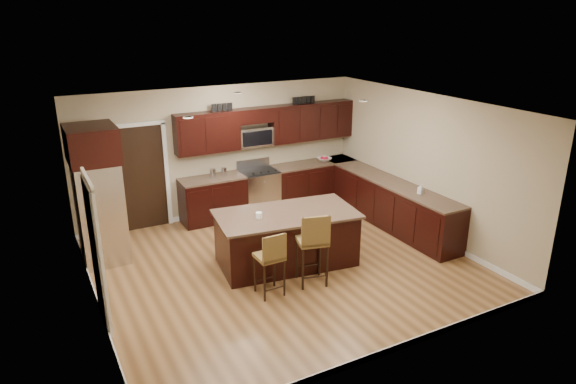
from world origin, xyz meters
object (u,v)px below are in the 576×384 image
stool_mid (313,241)px  stool_left (271,257)px  range (259,191)px  refrigerator (98,193)px  island (286,240)px

stool_mid → stool_left: bearing=-166.3°
stool_left → stool_mid: size_ratio=0.86×
range → refrigerator: refrigerator is taller
range → island: bearing=-103.9°
island → refrigerator: size_ratio=1.05×
stool_left → refrigerator: (-2.01, 2.47, 0.56)m
range → stool_mid: size_ratio=0.92×
stool_mid → island: bearing=105.6°
island → stool_left: size_ratio=2.38×
refrigerator → range: bearing=13.0°
stool_mid → refrigerator: bearing=152.1°
island → stool_left: 1.12m
island → refrigerator: 3.25m
stool_left → stool_mid: bearing=-1.7°
island → refrigerator: (-2.71, 1.63, 0.78)m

